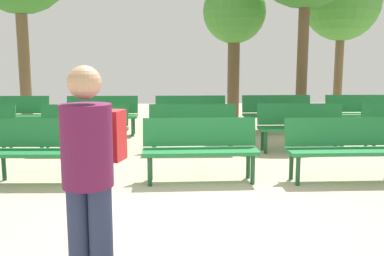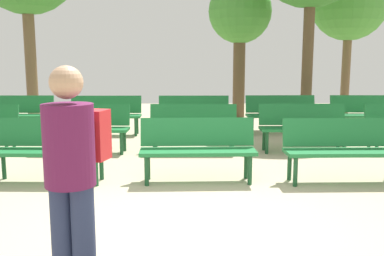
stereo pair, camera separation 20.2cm
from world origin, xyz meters
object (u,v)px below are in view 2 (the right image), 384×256
(bench_r1_c3, at_px, (303,124))
(bench_r2_c2, at_px, (194,112))
(tree_0, at_px, (240,15))
(bench_r2_c3, at_px, (281,112))
(bench_r0_c2, at_px, (198,145))
(bench_r2_c1, at_px, (106,112))
(visitor_with_backpack, at_px, (73,171))
(bench_r2_c4, at_px, (367,112))
(bench_r2_c0, at_px, (17,112))
(bench_r0_c1, at_px, (49,146))
(bench_r0_c3, at_px, (342,146))
(tree_2, at_px, (350,3))
(bench_r1_c2, at_px, (193,125))
(bench_r1_c1, at_px, (85,125))

(bench_r1_c3, xyz_separation_m, bench_r2_c2, (-1.98, 1.89, 0.00))
(tree_0, bearing_deg, bench_r2_c3, -78.49)
(bench_r0_c2, bearing_deg, bench_r2_c1, 116.10)
(visitor_with_backpack, bearing_deg, bench_r2_c4, -109.16)
(bench_r2_c1, xyz_separation_m, tree_0, (3.40, 3.01, 2.47))
(bench_r0_c2, height_order, bench_r2_c0, same)
(tree_0, relative_size, visitor_with_backpack, 2.40)
(bench_r0_c1, distance_m, visitor_with_backpack, 3.29)
(bench_r1_c3, height_order, visitor_with_backpack, visitor_with_backpack)
(bench_r2_c0, bearing_deg, bench_r0_c1, -62.49)
(bench_r2_c1, xyz_separation_m, visitor_with_backpack, (1.03, -6.88, 0.43))
(bench_r0_c1, relative_size, bench_r0_c2, 1.01)
(bench_r0_c2, bearing_deg, bench_r0_c3, -3.31)
(bench_r2_c2, relative_size, bench_r2_c4, 0.99)
(tree_0, height_order, tree_2, tree_2)
(bench_r1_c2, bearing_deg, bench_r0_c2, -88.36)
(bench_r2_c0, bearing_deg, tree_0, 29.57)
(bench_r0_c1, distance_m, bench_r0_c2, 2.07)
(bench_r0_c1, bearing_deg, tree_2, 49.97)
(bench_r1_c1, xyz_separation_m, bench_r1_c3, (4.01, -0.02, 0.00))
(bench_r1_c3, relative_size, bench_r2_c3, 1.00)
(bench_r2_c4, bearing_deg, bench_r0_c1, -145.78)
(bench_r2_c2, distance_m, bench_r2_c3, 2.00)
(bench_r0_c1, distance_m, tree_2, 10.77)
(bench_r2_c0, xyz_separation_m, visitor_with_backpack, (3.05, -6.97, 0.43))
(tree_0, relative_size, tree_2, 0.86)
(bench_r0_c2, distance_m, bench_r1_c3, 2.79)
(bench_r1_c1, height_order, bench_r2_c2, same)
(bench_r0_c1, bearing_deg, bench_r0_c3, 0.90)
(bench_r2_c3, bearing_deg, bench_r2_c0, 178.44)
(bench_r0_c3, distance_m, tree_0, 7.37)
(bench_r0_c1, distance_m, bench_r2_c0, 4.36)
(bench_r1_c3, bearing_deg, bench_r2_c0, 162.58)
(tree_0, bearing_deg, bench_r0_c2, -101.78)
(bench_r0_c1, height_order, bench_r2_c1, same)
(bench_r1_c3, bearing_deg, visitor_with_backpack, -119.74)
(bench_r0_c1, xyz_separation_m, bench_r2_c0, (-1.93, 3.91, 0.00))
(bench_r0_c1, height_order, bench_r2_c0, same)
(bench_r2_c2, height_order, tree_2, tree_2)
(bench_r2_c1, relative_size, visitor_with_backpack, 0.97)
(tree_2, bearing_deg, bench_r1_c1, -140.30)
(bench_r2_c3, bearing_deg, tree_0, 100.49)
(bench_r1_c1, xyz_separation_m, bench_r2_c4, (6.00, 1.89, 0.00))
(bench_r2_c3, height_order, bench_r2_c4, same)
(bench_r2_c4, bearing_deg, bench_r1_c1, -160.53)
(bench_r0_c1, xyz_separation_m, bench_r2_c2, (2.10, 3.80, 0.00))
(bench_r2_c0, relative_size, bench_r2_c1, 1.01)
(bench_r0_c1, relative_size, bench_r1_c3, 1.01)
(bench_r0_c3, bearing_deg, visitor_with_backpack, -135.14)
(bench_r1_c2, distance_m, bench_r1_c3, 2.03)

